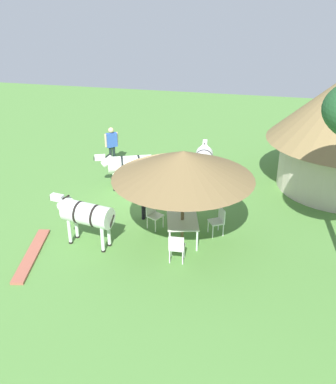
{
  "coord_description": "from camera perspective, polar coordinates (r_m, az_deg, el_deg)",
  "views": [
    {
      "loc": [
        13.67,
        3.3,
        7.43
      ],
      "look_at": [
        0.68,
        0.4,
        1.0
      ],
      "focal_mm": 41.41,
      "sensor_mm": 36.0,
      "label": 1
    }
  ],
  "objects": [
    {
      "name": "patio_chair_west_end",
      "position": [
        14.47,
        -1.92,
        -2.74
      ],
      "size": [
        0.59,
        0.58,
        0.9
      ],
      "rotation": [
        0.0,
        0.0,
        -0.49
      ],
      "color": "silver",
      "rests_on": "ground_plane"
    },
    {
      "name": "zebra_nearest_camera",
      "position": [
        17.26,
        4.61,
        4.02
      ],
      "size": [
        2.3,
        0.86,
        1.59
      ],
      "rotation": [
        0.0,
        0.0,
        1.68
      ],
      "color": "silver",
      "rests_on": "ground_plane"
    },
    {
      "name": "zebra_toward_hut",
      "position": [
        17.12,
        -5.11,
        3.54
      ],
      "size": [
        1.22,
        2.23,
        1.52
      ],
      "rotation": [
        0.0,
        0.0,
        3.52
      ],
      "color": "silver",
      "rests_on": "ground_plane"
    },
    {
      "name": "patio_dining_table",
      "position": [
        13.71,
        1.86,
        -3.82
      ],
      "size": [
        1.57,
        1.24,
        0.74
      ],
      "rotation": [
        0.0,
        0.0,
        0.25
      ],
      "color": "silver",
      "rests_on": "ground_plane"
    },
    {
      "name": "patio_chair_near_lawn",
      "position": [
        12.74,
        1.13,
        -7.05
      ],
      "size": [
        0.45,
        0.46,
        0.9
      ],
      "rotation": [
        0.0,
        0.0,
        -4.65
      ],
      "color": "white",
      "rests_on": "ground_plane"
    },
    {
      "name": "shade_umbrella",
      "position": [
        12.88,
        1.98,
        3.54
      ],
      "size": [
        4.23,
        4.23,
        2.98
      ],
      "color": "brown",
      "rests_on": "ground_plane"
    },
    {
      "name": "standing_watcher",
      "position": [
        19.38,
        -7.27,
        6.31
      ],
      "size": [
        0.47,
        0.49,
        1.72
      ],
      "rotation": [
        0.0,
        0.0,
        -0.84
      ],
      "color": "black",
      "rests_on": "ground_plane"
    },
    {
      "name": "zebra_by_umbrella",
      "position": [
        13.53,
        -10.51,
        -2.83
      ],
      "size": [
        0.95,
        2.21,
        1.59
      ],
      "rotation": [
        0.0,
        0.0,
        2.95
      ],
      "color": "silver",
      "rests_on": "ground_plane"
    },
    {
      "name": "brick_patio_kerb",
      "position": [
        13.87,
        -17.14,
        -7.72
      ],
      "size": [
        2.81,
        0.92,
        0.08
      ],
      "primitive_type": "cube",
      "rotation": [
        0.0,
        0.0,
        0.2
      ],
      "color": "#A45845",
      "rests_on": "ground_plane"
    },
    {
      "name": "guest_beside_umbrella",
      "position": [
        14.84,
        -3.19,
        -0.1
      ],
      "size": [
        0.57,
        0.22,
        1.6
      ],
      "rotation": [
        0.0,
        0.0,
        3.12
      ],
      "color": "black",
      "rests_on": "ground_plane"
    },
    {
      "name": "patio_chair_east_end",
      "position": [
        14.19,
        6.53,
        -3.53
      ],
      "size": [
        0.59,
        0.59,
        0.9
      ],
      "rotation": [
        0.0,
        0.0,
        -2.61
      ],
      "color": "white",
      "rests_on": "ground_plane"
    },
    {
      "name": "ground_plane",
      "position": [
        15.9,
        -0.86,
        -2.07
      ],
      "size": [
        36.0,
        36.0,
        0.0
      ],
      "primitive_type": "plane",
      "color": "#51863C"
    }
  ]
}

